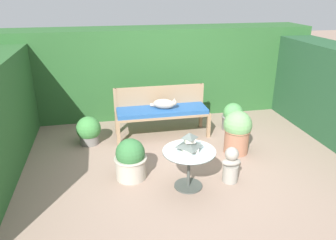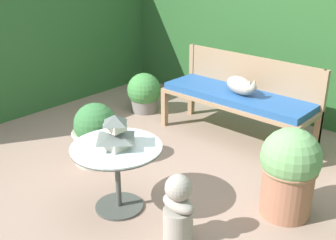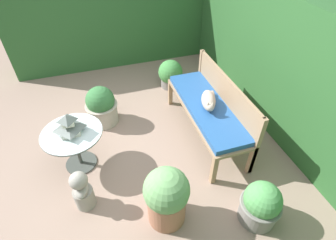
{
  "view_description": "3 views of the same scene",
  "coord_description": "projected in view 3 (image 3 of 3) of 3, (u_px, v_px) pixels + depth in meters",
  "views": [
    {
      "loc": [
        -1.2,
        -4.36,
        2.56
      ],
      "look_at": [
        -0.2,
        0.54,
        0.54
      ],
      "focal_mm": 35.0,
      "sensor_mm": 36.0,
      "label": 1
    },
    {
      "loc": [
        2.08,
        -2.52,
        2.0
      ],
      "look_at": [
        -0.38,
        0.22,
        0.44
      ],
      "focal_mm": 45.0,
      "sensor_mm": 36.0,
      "label": 2
    },
    {
      "loc": [
        2.28,
        -0.22,
        2.67
      ],
      "look_at": [
        -0.08,
        0.53,
        0.5
      ],
      "focal_mm": 28.0,
      "sensor_mm": 36.0,
      "label": 3
    }
  ],
  "objects": [
    {
      "name": "ground",
      "position": [
        131.0,
        161.0,
        3.44
      ],
      "size": [
        30.0,
        30.0,
        0.0
      ],
      "primitive_type": "plane",
      "color": "gray"
    },
    {
      "name": "foliage_hedge_back",
      "position": [
        312.0,
        71.0,
        3.42
      ],
      "size": [
        6.4,
        0.94,
        1.81
      ],
      "primitive_type": "cube",
      "color": "#285628",
      "rests_on": "ground"
    },
    {
      "name": "foliage_hedge_left",
      "position": [
        108.0,
        20.0,
        4.99
      ],
      "size": [
        0.7,
        3.62,
        1.63
      ],
      "primitive_type": "cube",
      "color": "#285628",
      "rests_on": "ground"
    },
    {
      "name": "garden_bench",
      "position": [
        207.0,
        108.0,
        3.54
      ],
      "size": [
        1.7,
        0.56,
        0.53
      ],
      "color": "#937556",
      "rests_on": "ground"
    },
    {
      "name": "bench_backrest",
      "position": [
        226.0,
        94.0,
        3.47
      ],
      "size": [
        1.7,
        0.06,
        0.88
      ],
      "color": "#937556",
      "rests_on": "ground"
    },
    {
      "name": "cat",
      "position": [
        209.0,
        101.0,
        3.4
      ],
      "size": [
        0.46,
        0.34,
        0.2
      ],
      "rotation": [
        0.0,
        0.0,
        -0.34
      ],
      "color": "#A89989",
      "rests_on": "garden_bench"
    },
    {
      "name": "patio_table",
      "position": [
        74.0,
        140.0,
        3.12
      ],
      "size": [
        0.71,
        0.71,
        0.56
      ],
      "color": "#424742",
      "rests_on": "ground"
    },
    {
      "name": "pagoda_birdhouse",
      "position": [
        69.0,
        125.0,
        2.97
      ],
      "size": [
        0.28,
        0.28,
        0.26
      ],
      "color": "silver",
      "rests_on": "patio_table"
    },
    {
      "name": "garden_bust",
      "position": [
        82.0,
        191.0,
        2.8
      ],
      "size": [
        0.28,
        0.22,
        0.53
      ],
      "rotation": [
        0.0,
        0.0,
        -0.09
      ],
      "color": "gray",
      "rests_on": "ground"
    },
    {
      "name": "potted_plant_hedge_corner",
      "position": [
        170.0,
        74.0,
        4.61
      ],
      "size": [
        0.43,
        0.43,
        0.5
      ],
      "color": "slate",
      "rests_on": "ground"
    },
    {
      "name": "potted_plant_bench_left",
      "position": [
        101.0,
        106.0,
        3.85
      ],
      "size": [
        0.47,
        0.47,
        0.6
      ],
      "color": "#ADA393",
      "rests_on": "ground"
    },
    {
      "name": "potted_plant_table_near",
      "position": [
        167.0,
        196.0,
        2.6
      ],
      "size": [
        0.46,
        0.46,
        0.73
      ],
      "color": "#9E664C",
      "rests_on": "ground"
    },
    {
      "name": "potted_plant_table_far",
      "position": [
        261.0,
        204.0,
        2.68
      ],
      "size": [
        0.43,
        0.43,
        0.53
      ],
      "color": "slate",
      "rests_on": "ground"
    }
  ]
}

